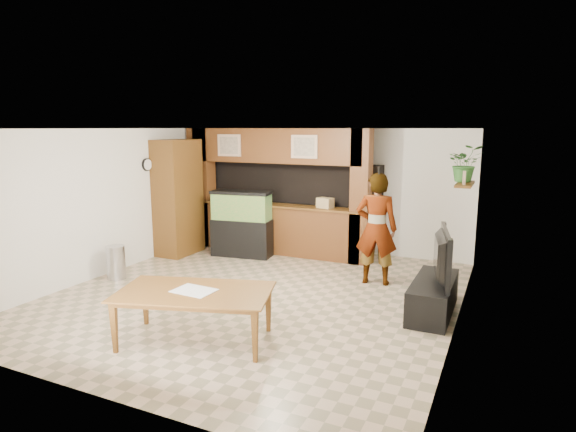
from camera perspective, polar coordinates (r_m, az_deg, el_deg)
The scene contains 20 objects.
floor at distance 7.76m, azimuth -3.72°, elevation -9.27°, with size 6.50×6.50×0.00m, color tan.
ceiling at distance 7.31m, azimuth -3.96°, elevation 10.29°, with size 6.50×6.50×0.00m, color white.
wall_back at distance 10.36m, azimuth 4.83°, elevation 3.11°, with size 6.00×6.00×0.00m, color silver.
wall_left at distance 9.23m, azimuth -20.40°, elevation 1.59°, with size 6.50×6.50×0.00m, color silver.
wall_right at distance 6.56m, azimuth 19.83°, elevation -1.76°, with size 6.50×6.50×0.00m, color silver.
partition at distance 10.17m, azimuth -1.40°, elevation 3.08°, with size 4.20×0.99×2.60m.
wall_clock at distance 9.87m, azimuth -16.36°, elevation 5.87°, with size 0.05×0.25×0.25m.
wall_shelf at distance 8.43m, azimuth 20.23°, elevation 3.56°, with size 0.25×0.90×0.04m, color brown.
pantry_cabinet at distance 10.22m, azimuth -12.91°, elevation 2.15°, with size 0.59×0.97×2.38m, color brown.
trash_can at distance 8.96m, azimuth -19.74°, elevation -5.19°, with size 0.32×0.32×0.59m, color #B2B2B7.
aquarium at distance 9.89m, azimuth -5.49°, elevation -1.00°, with size 1.22×0.46×1.35m.
tv_stand at distance 7.24m, azimuth 16.81°, elevation -9.14°, with size 0.54×1.46×0.49m, color black.
television at distance 7.07m, azimuth 17.07°, elevation -4.46°, with size 1.27×0.17×0.73m, color black.
photo_frame at distance 8.19m, azimuth 20.14°, elevation 4.27°, with size 0.03×0.16×0.21m, color tan.
potted_plant at distance 8.58m, azimuth 20.26°, elevation 5.87°, with size 0.55×0.48×0.62m, color #2C6428.
person at distance 8.18m, azimuth 10.43°, elevation -1.49°, with size 0.69×0.45×1.90m, color #A27958.
microphone at distance 7.87m, azimuth 10.72°, elevation 5.29°, with size 0.03×0.03×0.15m, color black.
dining_table at distance 6.12m, azimuth -11.05°, elevation -11.72°, with size 1.86×1.04×0.66m, color brown.
newspaper_a at distance 6.04m, azimuth -11.08°, elevation -8.67°, with size 0.50×0.36×0.01m, color silver.
counter_box at distance 9.56m, azimuth 4.43°, elevation 1.55°, with size 0.31×0.21×0.21m, color tan.
Camera 1 is at (3.52, -6.40, 2.62)m, focal length 30.00 mm.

